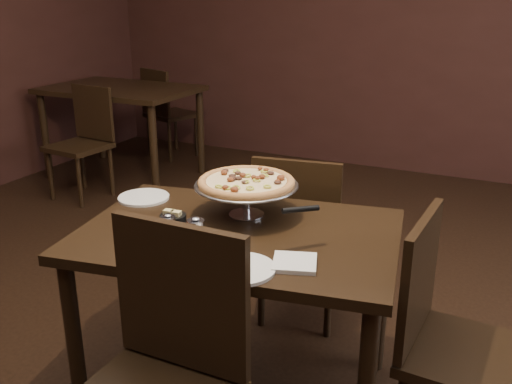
% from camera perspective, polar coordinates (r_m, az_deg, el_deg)
% --- Properties ---
extents(room, '(6.04, 7.04, 2.84)m').
position_cam_1_polar(room, '(1.94, -3.07, 14.06)').
color(room, black).
rests_on(room, ground).
extents(dining_table, '(1.29, 0.97, 0.74)m').
position_cam_1_polar(dining_table, '(2.18, -1.76, -6.21)').
color(dining_table, black).
rests_on(dining_table, ground).
extents(background_table, '(1.27, 0.85, 0.80)m').
position_cam_1_polar(background_table, '(5.15, -13.33, 9.02)').
color(background_table, black).
rests_on(background_table, ground).
extents(pizza_stand, '(0.41, 0.41, 0.17)m').
position_cam_1_polar(pizza_stand, '(2.23, -0.98, 0.94)').
color(pizza_stand, '#B3B3BA').
rests_on(pizza_stand, dining_table).
extents(parmesan_shaker, '(0.06, 0.06, 0.11)m').
position_cam_1_polar(parmesan_shaker, '(2.01, -6.02, -4.00)').
color(parmesan_shaker, '#ECEAB8').
rests_on(parmesan_shaker, dining_table).
extents(pepper_flake_shaker, '(0.05, 0.05, 0.10)m').
position_cam_1_polar(pepper_flake_shaker, '(2.08, -8.77, -3.45)').
color(pepper_flake_shaker, maroon).
rests_on(pepper_flake_shaker, dining_table).
extents(packet_caddy, '(0.10, 0.10, 0.08)m').
position_cam_1_polar(packet_caddy, '(2.16, -8.29, -2.94)').
color(packet_caddy, black).
rests_on(packet_caddy, dining_table).
extents(napkin_stack, '(0.18, 0.18, 0.02)m').
position_cam_1_polar(napkin_stack, '(1.88, 3.89, -7.07)').
color(napkin_stack, silver).
rests_on(napkin_stack, dining_table).
extents(plate_left, '(0.22, 0.22, 0.01)m').
position_cam_1_polar(plate_left, '(2.51, -11.17, -0.54)').
color(plate_left, white).
rests_on(plate_left, dining_table).
extents(plate_near, '(0.23, 0.23, 0.01)m').
position_cam_1_polar(plate_near, '(1.85, -1.62, -7.68)').
color(plate_near, white).
rests_on(plate_near, dining_table).
extents(serving_spatula, '(0.18, 0.18, 0.02)m').
position_cam_1_polar(serving_spatula, '(1.97, 4.48, -1.81)').
color(serving_spatula, '#B3B3BA').
rests_on(serving_spatula, pizza_stand).
extents(chair_far, '(0.47, 0.47, 0.88)m').
position_cam_1_polar(chair_far, '(2.76, 4.44, -4.15)').
color(chair_far, black).
rests_on(chair_far, ground).
extents(chair_near, '(0.45, 0.45, 0.96)m').
position_cam_1_polar(chair_near, '(1.76, -9.55, -17.78)').
color(chair_near, black).
rests_on(chair_near, ground).
extents(chair_side, '(0.44, 0.44, 0.89)m').
position_cam_1_polar(chair_side, '(2.08, 18.75, -13.43)').
color(chair_side, black).
rests_on(chair_side, ground).
extents(bg_chair_far, '(0.52, 0.52, 0.88)m').
position_cam_1_polar(bg_chair_far, '(5.70, -9.01, 8.13)').
color(bg_chair_far, black).
rests_on(bg_chair_far, ground).
extents(bg_chair_near, '(0.45, 0.45, 0.88)m').
position_cam_1_polar(bg_chair_near, '(4.74, -16.79, 5.21)').
color(bg_chair_near, black).
rests_on(bg_chair_near, ground).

